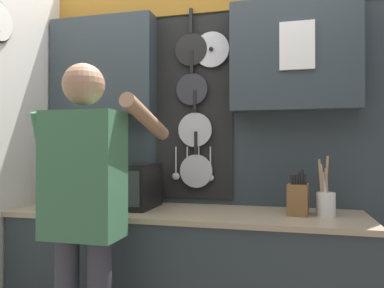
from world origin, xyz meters
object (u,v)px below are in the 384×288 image
at_px(person, 85,201).
at_px(microwave, 116,185).
at_px(knife_block, 298,199).
at_px(utensil_crock, 326,201).

bearing_deg(person, microwave, 99.65).
bearing_deg(microwave, knife_block, 0.02).
relative_size(microwave, person, 0.30).
bearing_deg(microwave, utensil_crock, 0.11).
height_order(knife_block, person, person).
bearing_deg(knife_block, microwave, -179.98).
xyz_separation_m(knife_block, utensil_crock, (0.15, 0.00, -0.01)).
relative_size(knife_block, utensil_crock, 0.77).
relative_size(microwave, utensil_crock, 1.51).
distance_m(microwave, person, 0.55).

